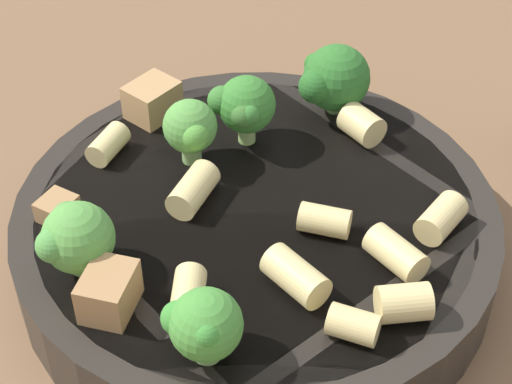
% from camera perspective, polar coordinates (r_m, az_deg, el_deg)
% --- Properties ---
extents(ground_plane, '(2.00, 2.00, 0.00)m').
position_cam_1_polar(ground_plane, '(0.44, 0.00, -4.45)').
color(ground_plane, brown).
extents(pasta_bowl, '(0.24, 0.24, 0.04)m').
position_cam_1_polar(pasta_bowl, '(0.43, 0.00, -2.50)').
color(pasta_bowl, '#28231E').
rests_on(pasta_bowl, ground_plane).
extents(broccoli_floret_0, '(0.04, 0.04, 0.04)m').
position_cam_1_polar(broccoli_floret_0, '(0.47, 5.17, 7.59)').
color(broccoli_floret_0, '#84AD60').
rests_on(broccoli_floret_0, pasta_bowl).
extents(broccoli_floret_1, '(0.03, 0.03, 0.03)m').
position_cam_1_polar(broccoli_floret_1, '(0.34, -3.48, -8.89)').
color(broccoli_floret_1, '#84AD60').
rests_on(broccoli_floret_1, pasta_bowl).
extents(broccoli_floret_2, '(0.04, 0.03, 0.04)m').
position_cam_1_polar(broccoli_floret_2, '(0.38, -11.94, -2.99)').
color(broccoli_floret_2, '#84AD60').
rests_on(broccoli_floret_2, pasta_bowl).
extents(broccoli_floret_3, '(0.03, 0.03, 0.04)m').
position_cam_1_polar(broccoli_floret_3, '(0.43, -4.35, 4.32)').
color(broccoli_floret_3, '#84AD60').
rests_on(broccoli_floret_3, pasta_bowl).
extents(broccoli_floret_4, '(0.03, 0.03, 0.04)m').
position_cam_1_polar(broccoli_floret_4, '(0.44, -0.76, 5.77)').
color(broccoli_floret_4, '#93B766').
rests_on(broccoli_floret_4, pasta_bowl).
extents(rigatoni_0, '(0.02, 0.03, 0.02)m').
position_cam_1_polar(rigatoni_0, '(0.46, 7.06, 4.48)').
color(rigatoni_0, '#E0C67F').
rests_on(rigatoni_0, pasta_bowl).
extents(rigatoni_1, '(0.03, 0.03, 0.01)m').
position_cam_1_polar(rigatoni_1, '(0.40, 4.59, -1.90)').
color(rigatoni_1, '#E0C67F').
rests_on(rigatoni_1, pasta_bowl).
extents(rigatoni_2, '(0.03, 0.02, 0.02)m').
position_cam_1_polar(rigatoni_2, '(0.37, 9.81, -7.30)').
color(rigatoni_2, '#E0C67F').
rests_on(rigatoni_2, pasta_bowl).
extents(rigatoni_3, '(0.03, 0.03, 0.02)m').
position_cam_1_polar(rigatoni_3, '(0.41, -4.21, 0.14)').
color(rigatoni_3, '#E0C67F').
rests_on(rigatoni_3, pasta_bowl).
extents(rigatoni_4, '(0.02, 0.03, 0.01)m').
position_cam_1_polar(rigatoni_4, '(0.37, -4.56, -6.95)').
color(rigatoni_4, '#E0C67F').
rests_on(rigatoni_4, pasta_bowl).
extents(rigatoni_5, '(0.03, 0.02, 0.01)m').
position_cam_1_polar(rigatoni_5, '(0.36, 6.50, -8.79)').
color(rigatoni_5, '#E0C67F').
rests_on(rigatoni_5, pasta_bowl).
extents(rigatoni_6, '(0.03, 0.03, 0.02)m').
position_cam_1_polar(rigatoni_6, '(0.37, 2.47, -5.67)').
color(rigatoni_6, '#E0C67F').
rests_on(rigatoni_6, pasta_bowl).
extents(rigatoni_7, '(0.03, 0.03, 0.01)m').
position_cam_1_polar(rigatoni_7, '(0.45, -9.83, 3.14)').
color(rigatoni_7, '#E0C67F').
rests_on(rigatoni_7, pasta_bowl).
extents(rigatoni_8, '(0.02, 0.03, 0.02)m').
position_cam_1_polar(rigatoni_8, '(0.39, 9.30, -4.06)').
color(rigatoni_8, '#E0C67F').
rests_on(rigatoni_8, pasta_bowl).
extents(rigatoni_9, '(0.03, 0.03, 0.02)m').
position_cam_1_polar(rigatoni_9, '(0.41, 12.23, -1.73)').
color(rigatoni_9, '#E0C67F').
rests_on(rigatoni_9, pasta_bowl).
extents(chicken_chunk_0, '(0.02, 0.02, 0.01)m').
position_cam_1_polar(chicken_chunk_0, '(0.42, -13.11, -1.08)').
color(chicken_chunk_0, '#A87A4C').
rests_on(chicken_chunk_0, pasta_bowl).
extents(chicken_chunk_1, '(0.03, 0.03, 0.02)m').
position_cam_1_polar(chicken_chunk_1, '(0.47, -6.93, 6.11)').
color(chicken_chunk_1, tan).
rests_on(chicken_chunk_1, pasta_bowl).
extents(chicken_chunk_2, '(0.03, 0.03, 0.02)m').
position_cam_1_polar(chicken_chunk_2, '(0.37, -9.78, -6.57)').
color(chicken_chunk_2, '#A87A4C').
rests_on(chicken_chunk_2, pasta_bowl).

